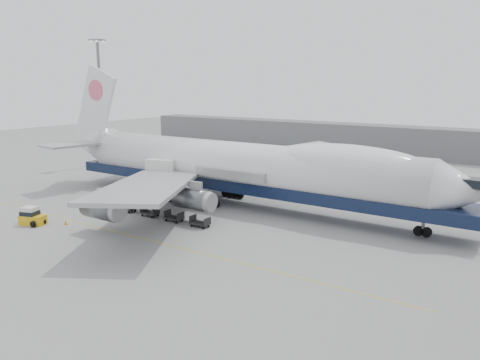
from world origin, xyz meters
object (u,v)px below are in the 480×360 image
Objects in this scene: airliner at (242,166)px; catering_truck at (162,177)px; baggage_tug at (32,217)px; ground_worker at (21,215)px.

airliner reaches higher than catering_truck.
ground_worker is at bearing 166.73° from baggage_tug.
airliner is 28.82m from ground_worker.
baggage_tug reaches higher than ground_worker.
catering_truck is 18.94m from baggage_tug.
baggage_tug is (-16.35, -21.67, -4.66)m from airliner.
baggage_tug is at bearing -121.98° from catering_truck.
catering_truck is (-11.65, -3.48, -2.20)m from airliner.
airliner reaches higher than ground_worker.
airliner is at bearing -48.01° from ground_worker.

